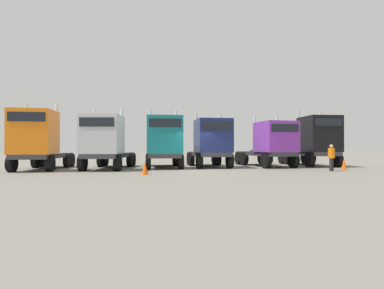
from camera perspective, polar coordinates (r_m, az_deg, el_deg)
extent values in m
plane|color=slate|center=(19.17, 1.37, -5.02)|extent=(200.00, 200.00, 0.00)
cube|color=#333338|center=(22.79, -26.38, -1.94)|extent=(2.73, 6.20, 0.30)
cube|color=orange|center=(21.05, -27.99, 2.11)|extent=(2.60, 2.50, 2.76)
cube|color=black|center=(20.02, -29.14, 4.69)|extent=(2.10, 0.23, 0.55)
cylinder|color=silver|center=(21.99, -24.49, 2.77)|extent=(0.20, 0.20, 3.36)
cylinder|color=silver|center=(22.61, -29.11, 2.70)|extent=(0.20, 0.20, 3.36)
cylinder|color=#333338|center=(24.05, -25.36, -1.36)|extent=(1.19, 1.19, 0.12)
cylinder|color=black|center=(20.27, -25.53, -3.28)|extent=(0.44, 1.05, 1.02)
cylinder|color=black|center=(21.05, -31.25, -3.15)|extent=(0.44, 1.05, 1.02)
cylinder|color=black|center=(23.84, -22.78, -2.87)|extent=(0.44, 1.05, 1.02)
cylinder|color=black|center=(24.50, -27.76, -2.78)|extent=(0.44, 1.05, 1.02)
cylinder|color=black|center=(24.90, -22.12, -2.77)|extent=(0.44, 1.05, 1.02)
cylinder|color=black|center=(25.54, -26.91, -2.69)|extent=(0.44, 1.05, 1.02)
cube|color=#333338|center=(21.85, -15.39, -1.98)|extent=(3.46, 6.54, 0.30)
cube|color=#B7BABF|center=(19.96, -16.82, 1.85)|extent=(2.83, 2.74, 2.46)
cube|color=black|center=(18.89, -17.79, 4.13)|extent=(2.06, 0.48, 0.55)
cylinder|color=silver|center=(20.99, -13.34, 2.55)|extent=(0.21, 0.21, 3.06)
cylinder|color=silver|center=(21.49, -18.29, 2.49)|extent=(0.21, 0.21, 3.06)
cylinder|color=#333338|center=(23.17, -14.53, -1.38)|extent=(1.31, 1.31, 0.12)
cylinder|color=black|center=(19.26, -14.05, -3.43)|extent=(0.56, 1.09, 1.04)
cylinder|color=black|center=(19.89, -20.24, -3.33)|extent=(0.56, 1.09, 1.04)
cylinder|color=black|center=(23.08, -11.80, -2.95)|extent=(0.56, 1.09, 1.04)
cylinder|color=black|center=(23.61, -17.05, -2.89)|extent=(0.56, 1.09, 1.04)
cylinder|color=black|center=(24.16, -11.29, -2.84)|extent=(0.56, 1.09, 1.04)
cylinder|color=black|center=(24.66, -16.33, -2.78)|extent=(0.56, 1.09, 1.04)
cube|color=#333338|center=(22.47, -5.57, -2.02)|extent=(2.64, 5.99, 0.30)
cube|color=#14727A|center=(20.69, -5.32, 1.82)|extent=(2.57, 2.45, 2.57)
cube|color=black|center=(19.59, -5.14, 4.18)|extent=(2.10, 0.20, 0.55)
cylinder|color=silver|center=(22.05, -3.03, 2.46)|extent=(0.19, 0.19, 3.17)
cylinder|color=silver|center=(21.96, -7.98, 2.48)|extent=(0.19, 0.19, 3.17)
cylinder|color=#333338|center=(23.74, -5.72, -1.43)|extent=(1.18, 1.18, 0.12)
cylinder|color=black|center=(20.35, -2.16, -3.32)|extent=(0.43, 1.04, 1.02)
cylinder|color=black|center=(20.23, -8.38, -3.34)|extent=(0.43, 1.04, 1.02)
cylinder|color=black|center=(23.87, -3.08, -2.91)|extent=(0.43, 1.04, 1.02)
cylinder|color=black|center=(23.77, -8.38, -2.91)|extent=(0.43, 1.04, 1.02)
cylinder|color=black|center=(24.97, -3.32, -2.80)|extent=(0.43, 1.04, 1.02)
cylinder|color=black|center=(24.87, -8.38, -2.81)|extent=(0.43, 1.04, 1.02)
cube|color=#333338|center=(23.13, 3.10, -1.82)|extent=(2.55, 5.85, 0.30)
cube|color=navy|center=(21.60, 3.98, 1.65)|extent=(2.56, 2.73, 2.38)
cube|color=black|center=(20.37, 4.83, 3.66)|extent=(2.10, 0.17, 0.55)
cylinder|color=silver|center=(23.24, 5.45, 2.24)|extent=(0.19, 0.19, 2.98)
cylinder|color=silver|center=(22.84, 0.83, 2.29)|extent=(0.19, 0.19, 2.98)
cylinder|color=#333338|center=(24.35, 2.46, -1.26)|extent=(1.17, 1.17, 0.12)
cylinder|color=black|center=(21.32, 7.24, -3.11)|extent=(0.42, 1.10, 1.08)
cylinder|color=black|center=(20.81, 1.41, -3.17)|extent=(0.42, 1.10, 1.08)
cylinder|color=black|center=(24.62, 4.97, -2.76)|extent=(0.42, 1.10, 1.08)
cylinder|color=black|center=(24.18, -0.10, -2.80)|extent=(0.42, 1.10, 1.08)
cylinder|color=black|center=(25.69, 4.37, -2.67)|extent=(0.42, 1.10, 1.08)
cylinder|color=black|center=(25.26, -0.49, -2.70)|extent=(0.42, 1.10, 1.08)
cube|color=#333338|center=(24.29, 13.67, -1.70)|extent=(2.33, 6.13, 0.30)
cube|color=purple|center=(22.77, 15.71, 1.40)|extent=(2.45, 2.64, 2.22)
cube|color=black|center=(21.66, 17.43, 3.05)|extent=(2.10, 0.08, 0.55)
cylinder|color=silver|center=(24.50, 15.96, 1.97)|extent=(0.18, 0.18, 2.82)
cylinder|color=silver|center=(23.61, 11.96, 2.05)|extent=(0.18, 0.18, 2.82)
cylinder|color=#333338|center=(25.48, 12.27, -1.17)|extent=(1.12, 1.12, 0.12)
cylinder|color=black|center=(22.84, 18.86, -2.89)|extent=(0.37, 1.11, 1.10)
cylinder|color=black|center=(21.73, 13.97, -3.02)|extent=(0.37, 1.11, 1.10)
cylinder|color=black|center=(26.09, 14.34, -2.60)|extent=(0.37, 1.11, 1.10)
cylinder|color=black|center=(25.12, 9.92, -2.69)|extent=(0.37, 1.11, 1.10)
cylinder|color=black|center=(27.07, 13.24, -2.52)|extent=(0.37, 1.11, 1.10)
cylinder|color=black|center=(26.13, 8.94, -2.60)|extent=(0.37, 1.11, 1.10)
cube|color=#333338|center=(26.39, 21.25, -1.58)|extent=(2.89, 6.38, 0.30)
cube|color=black|center=(24.83, 23.15, 1.82)|extent=(2.68, 2.85, 2.70)
cube|color=black|center=(23.75, 24.71, 3.93)|extent=(2.09, 0.28, 0.55)
cylinder|color=silver|center=(26.57, 23.40, 2.32)|extent=(0.20, 0.20, 3.30)
cylinder|color=silver|center=(25.68, 19.71, 2.41)|extent=(0.20, 0.20, 3.30)
cylinder|color=#333338|center=(27.60, 19.95, -1.10)|extent=(1.22, 1.22, 0.12)
cylinder|color=black|center=(24.88, 26.05, -2.66)|extent=(0.47, 1.13, 1.10)
cylinder|color=black|center=(23.78, 21.56, -2.78)|extent=(0.47, 1.13, 1.10)
cylinder|color=black|center=(28.23, 21.85, -2.42)|extent=(0.47, 1.13, 1.10)
cylinder|color=black|center=(27.26, 17.76, -2.50)|extent=(0.47, 1.13, 1.10)
cylinder|color=black|center=(29.20, 20.83, -2.35)|extent=(0.47, 1.13, 1.10)
cylinder|color=black|center=(28.27, 16.85, -2.43)|extent=(0.47, 1.13, 1.10)
cylinder|color=#282828|center=(20.57, 25.03, -3.53)|extent=(0.22, 0.22, 0.81)
cylinder|color=#282828|center=(20.83, 25.25, -3.49)|extent=(0.22, 0.22, 0.81)
cylinder|color=orange|center=(20.67, 25.13, -1.50)|extent=(0.56, 0.56, 0.64)
sphere|color=tan|center=(20.67, 25.13, -0.30)|extent=(0.22, 0.22, 0.22)
cone|color=#F2590C|center=(16.54, -9.01, -4.46)|extent=(0.36, 0.36, 0.73)
cone|color=#F2590C|center=(22.28, 27.09, -3.37)|extent=(0.36, 0.36, 0.75)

